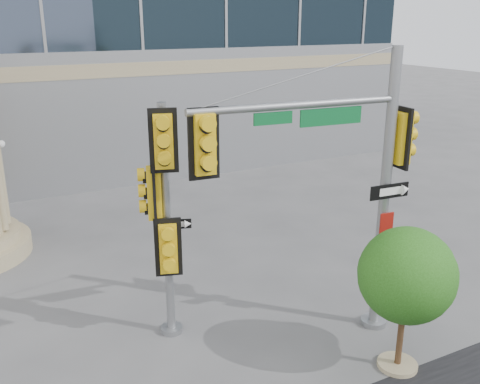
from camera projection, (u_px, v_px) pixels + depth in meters
name	position (u px, v px, depth m)	size (l,w,h in m)	color
ground	(258.00, 354.00, 12.24)	(120.00, 120.00, 0.00)	#545456
main_signal_pole	(342.00, 168.00, 11.69)	(5.25, 0.86, 6.78)	slate
secondary_signal_pole	(163.00, 207.00, 11.97)	(0.97, 0.90, 5.62)	slate
street_tree	(407.00, 278.00, 11.17)	(2.09, 2.04, 3.26)	tan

